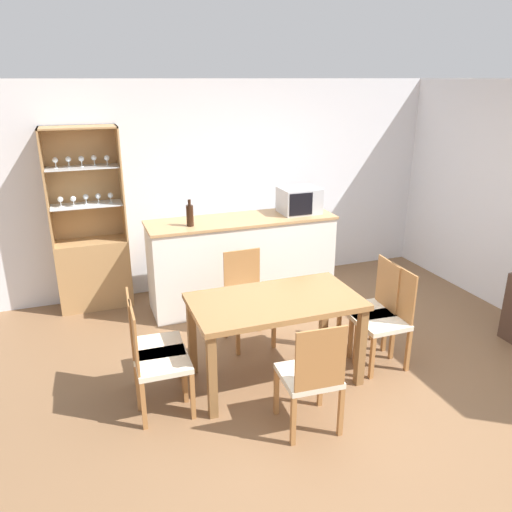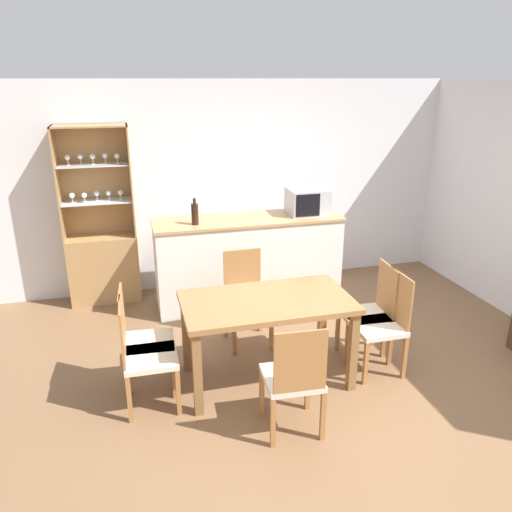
{
  "view_description": "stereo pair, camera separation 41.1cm",
  "coord_description": "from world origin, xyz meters",
  "px_view_note": "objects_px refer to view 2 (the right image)",
  "views": [
    {
      "loc": [
        -1.96,
        -3.32,
        2.56
      ],
      "look_at": [
        -0.35,
        1.09,
        0.88
      ],
      "focal_mm": 35.0,
      "sensor_mm": 36.0,
      "label": 1
    },
    {
      "loc": [
        -1.57,
        -3.44,
        2.56
      ],
      "look_at": [
        -0.35,
        1.09,
        0.88
      ],
      "focal_mm": 35.0,
      "sensor_mm": 36.0,
      "label": 2
    }
  ],
  "objects_px": {
    "dining_table": "(267,310)",
    "dining_chair_head_near": "(294,378)",
    "display_cabinet": "(103,254)",
    "dining_chair_side_left_far": "(143,341)",
    "dining_chair_side_right_far": "(370,313)",
    "dining_chair_side_right_near": "(382,324)",
    "microwave": "(307,201)",
    "wine_bottle": "(195,214)",
    "dining_chair_side_left_near": "(144,356)",
    "dining_chair_head_far": "(246,298)"
  },
  "relations": [
    {
      "from": "dining_chair_head_near",
      "to": "dining_chair_side_left_near",
      "type": "distance_m",
      "value": 1.22
    },
    {
      "from": "dining_chair_head_far",
      "to": "dining_chair_side_right_near",
      "type": "xyz_separation_m",
      "value": [
        1.05,
        -0.85,
        0.0
      ]
    },
    {
      "from": "dining_table",
      "to": "dining_chair_side_right_near",
      "type": "distance_m",
      "value": 1.08
    },
    {
      "from": "display_cabinet",
      "to": "dining_chair_head_near",
      "type": "xyz_separation_m",
      "value": [
        1.4,
        -2.88,
        -0.12
      ]
    },
    {
      "from": "dining_chair_side_right_far",
      "to": "dining_chair_side_left_far",
      "type": "relative_size",
      "value": 1.0
    },
    {
      "from": "dining_table",
      "to": "dining_chair_side_left_far",
      "type": "xyz_separation_m",
      "value": [
        -1.05,
        0.12,
        -0.21
      ]
    },
    {
      "from": "dining_chair_head_near",
      "to": "dining_chair_side_left_near",
      "type": "relative_size",
      "value": 1.0
    },
    {
      "from": "dining_chair_side_left_near",
      "to": "dining_chair_head_near",
      "type": "bearing_deg",
      "value": 60.87
    },
    {
      "from": "dining_chair_head_near",
      "to": "dining_chair_head_far",
      "type": "bearing_deg",
      "value": 93.34
    },
    {
      "from": "dining_chair_side_right_far",
      "to": "dining_chair_side_right_near",
      "type": "bearing_deg",
      "value": -176.04
    },
    {
      "from": "dining_chair_side_right_near",
      "to": "dining_chair_head_near",
      "type": "xyz_separation_m",
      "value": [
        -1.06,
        -0.61,
        0.0
      ]
    },
    {
      "from": "dining_table",
      "to": "dining_chair_head_near",
      "type": "height_order",
      "value": "dining_chair_head_near"
    },
    {
      "from": "dining_chair_side_right_near",
      "to": "dining_chair_side_right_far",
      "type": "relative_size",
      "value": 1.0
    },
    {
      "from": "dining_chair_side_left_near",
      "to": "wine_bottle",
      "type": "distance_m",
      "value": 1.92
    },
    {
      "from": "dining_chair_side_right_far",
      "to": "wine_bottle",
      "type": "relative_size",
      "value": 3.2
    },
    {
      "from": "dining_chair_side_right_far",
      "to": "dining_chair_head_far",
      "type": "bearing_deg",
      "value": 63.7
    },
    {
      "from": "dining_chair_side_right_far",
      "to": "wine_bottle",
      "type": "height_order",
      "value": "wine_bottle"
    },
    {
      "from": "dining_chair_head_near",
      "to": "wine_bottle",
      "type": "distance_m",
      "value": 2.4
    },
    {
      "from": "dining_chair_side_right_near",
      "to": "dining_chair_side_right_far",
      "type": "bearing_deg",
      "value": 0.24
    },
    {
      "from": "dining_chair_side_right_far",
      "to": "microwave",
      "type": "height_order",
      "value": "microwave"
    },
    {
      "from": "dining_table",
      "to": "dining_chair_side_right_far",
      "type": "distance_m",
      "value": 1.08
    },
    {
      "from": "dining_table",
      "to": "dining_chair_side_right_far",
      "type": "xyz_separation_m",
      "value": [
        1.05,
        0.12,
        -0.21
      ]
    },
    {
      "from": "dining_chair_head_far",
      "to": "dining_chair_side_right_near",
      "type": "height_order",
      "value": "same"
    },
    {
      "from": "microwave",
      "to": "dining_chair_side_left_far",
      "type": "bearing_deg",
      "value": -142.99
    },
    {
      "from": "dining_chair_head_far",
      "to": "microwave",
      "type": "distance_m",
      "value": 1.52
    },
    {
      "from": "dining_chair_side_right_near",
      "to": "dining_chair_side_left_far",
      "type": "height_order",
      "value": "same"
    },
    {
      "from": "dining_chair_side_left_far",
      "to": "microwave",
      "type": "xyz_separation_m",
      "value": [
        2.02,
        1.52,
        0.73
      ]
    },
    {
      "from": "dining_chair_head_far",
      "to": "dining_chair_head_near",
      "type": "height_order",
      "value": "same"
    },
    {
      "from": "wine_bottle",
      "to": "dining_table",
      "type": "bearing_deg",
      "value": -76.31
    },
    {
      "from": "dining_table",
      "to": "dining_chair_side_left_near",
      "type": "xyz_separation_m",
      "value": [
        -1.05,
        -0.12,
        -0.21
      ]
    },
    {
      "from": "dining_chair_side_right_near",
      "to": "dining_chair_head_near",
      "type": "height_order",
      "value": "same"
    },
    {
      "from": "dining_chair_head_near",
      "to": "dining_table",
      "type": "bearing_deg",
      "value": 93.17
    },
    {
      "from": "dining_chair_side_right_far",
      "to": "dining_chair_side_left_far",
      "type": "xyz_separation_m",
      "value": [
        -2.11,
        0.01,
        0.0
      ]
    },
    {
      "from": "display_cabinet",
      "to": "dining_chair_side_left_far",
      "type": "bearing_deg",
      "value": -80.21
    },
    {
      "from": "dining_chair_side_right_near",
      "to": "dining_chair_side_right_far",
      "type": "height_order",
      "value": "same"
    },
    {
      "from": "dining_chair_side_right_far",
      "to": "microwave",
      "type": "bearing_deg",
      "value": 7.08
    },
    {
      "from": "dining_table",
      "to": "dining_chair_side_left_far",
      "type": "relative_size",
      "value": 1.55
    },
    {
      "from": "dining_chair_side_left_far",
      "to": "microwave",
      "type": "height_order",
      "value": "microwave"
    },
    {
      "from": "dining_chair_head_near",
      "to": "dining_chair_side_left_far",
      "type": "distance_m",
      "value": 1.35
    },
    {
      "from": "microwave",
      "to": "wine_bottle",
      "type": "xyz_separation_m",
      "value": [
        -1.34,
        -0.11,
        -0.03
      ]
    },
    {
      "from": "dining_chair_side_right_far",
      "to": "dining_chair_side_left_near",
      "type": "height_order",
      "value": "same"
    },
    {
      "from": "microwave",
      "to": "wine_bottle",
      "type": "bearing_deg",
      "value": -175.13
    },
    {
      "from": "dining_table",
      "to": "wine_bottle",
      "type": "xyz_separation_m",
      "value": [
        -0.37,
        1.53,
        0.49
      ]
    },
    {
      "from": "dining_chair_side_left_near",
      "to": "microwave",
      "type": "xyz_separation_m",
      "value": [
        2.02,
        1.77,
        0.73
      ]
    },
    {
      "from": "dining_chair_side_left_far",
      "to": "microwave",
      "type": "relative_size",
      "value": 2.07
    },
    {
      "from": "dining_chair_head_near",
      "to": "dining_chair_side_left_far",
      "type": "xyz_separation_m",
      "value": [
        -1.05,
        0.86,
        0.0
      ]
    },
    {
      "from": "dining_chair_side_right_far",
      "to": "microwave",
      "type": "xyz_separation_m",
      "value": [
        -0.08,
        1.53,
        0.73
      ]
    },
    {
      "from": "dining_chair_head_near",
      "to": "dining_chair_side_left_far",
      "type": "bearing_deg",
      "value": 144.22
    },
    {
      "from": "dining_chair_side_left_near",
      "to": "wine_bottle",
      "type": "relative_size",
      "value": 3.2
    },
    {
      "from": "display_cabinet",
      "to": "dining_table",
      "type": "height_order",
      "value": "display_cabinet"
    }
  ]
}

